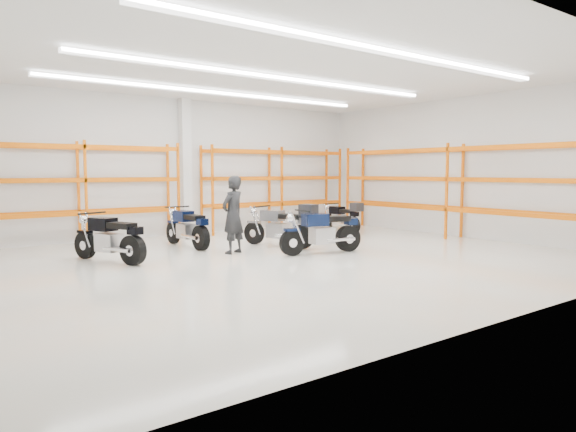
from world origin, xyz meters
TOP-DOWN VIEW (x-y plane):
  - ground at (0.00, 0.00)m, footprint 14.00×14.00m
  - room_shell at (0.00, 0.03)m, footprint 14.02×12.02m
  - motorcycle_main at (1.21, 0.13)m, footprint 2.33×0.87m
  - motorcycle_back_a at (-3.67, 2.07)m, footprint 1.11×2.22m
  - motorcycle_back_b at (-1.19, 3.18)m, footprint 0.76×2.29m
  - motorcycle_back_c at (0.96, 1.62)m, footprint 1.13×2.35m
  - motorcycle_back_d at (4.68, 3.23)m, footprint 0.66×2.08m
  - standing_man at (-0.71, 1.52)m, footprint 0.86×0.72m
  - structural_column at (0.00, 5.82)m, footprint 0.32×0.32m
  - pallet_racking_back_left at (-3.40, 5.48)m, footprint 5.67×0.87m
  - pallet_racking_back_right at (3.40, 5.48)m, footprint 5.67×0.87m
  - pallet_racking_side at (6.48, 0.00)m, footprint 0.87×9.07m

SIDE VIEW (x-z plane):
  - ground at x=0.00m, z-range 0.00..0.00m
  - motorcycle_back_d at x=4.68m, z-range -0.02..1.05m
  - motorcycle_back_b at x=-1.19m, z-range -0.04..1.09m
  - motorcycle_back_a at x=-3.67m, z-range -0.04..1.11m
  - motorcycle_main at x=1.21m, z-range -0.04..1.11m
  - motorcycle_back_c at x=0.96m, z-range -0.03..1.21m
  - standing_man at x=-0.71m, z-range 0.00..2.01m
  - pallet_racking_back_left at x=-3.40m, z-range 0.29..3.29m
  - pallet_racking_back_right at x=3.40m, z-range 0.29..3.29m
  - pallet_racking_side at x=6.48m, z-range 0.31..3.31m
  - structural_column at x=0.00m, z-range 0.00..4.50m
  - room_shell at x=0.00m, z-range 1.03..5.54m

